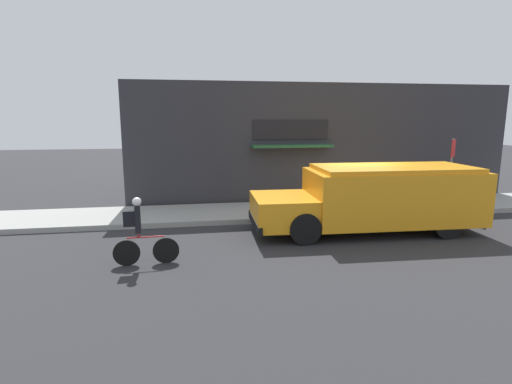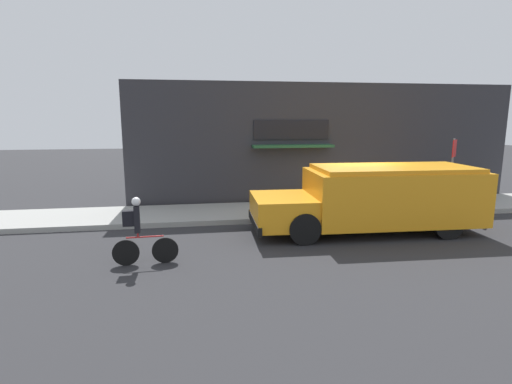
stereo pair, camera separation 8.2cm
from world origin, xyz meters
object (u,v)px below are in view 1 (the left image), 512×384
object	(u,v)px
stop_sign_post	(452,162)
school_bus	(377,197)
trash_bin	(340,193)
cyclist	(140,232)

from	to	relation	value
stop_sign_post	school_bus	bearing A→B (deg)	-154.25
trash_bin	cyclist	bearing A→B (deg)	-143.60
school_bus	stop_sign_post	size ratio (longest dim) A/B	2.70
school_bus	cyclist	bearing A→B (deg)	-163.27
cyclist	trash_bin	size ratio (longest dim) A/B	2.10
stop_sign_post	cyclist	bearing A→B (deg)	-161.19
cyclist	stop_sign_post	size ratio (longest dim) A/B	0.64
stop_sign_post	trash_bin	world-z (taller)	stop_sign_post
cyclist	school_bus	bearing A→B (deg)	12.21
school_bus	trash_bin	distance (m)	3.34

